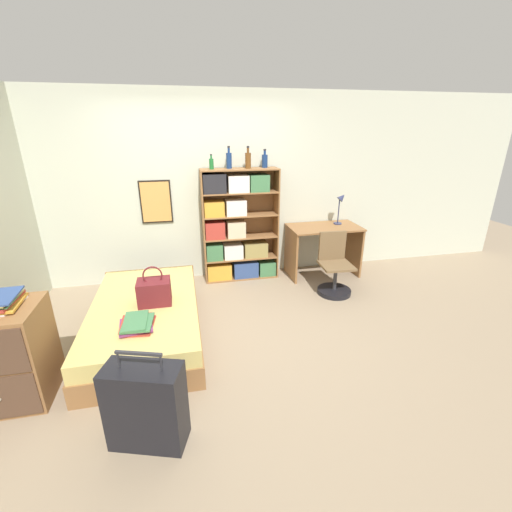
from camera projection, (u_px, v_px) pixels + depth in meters
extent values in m
plane|color=gray|center=(217.00, 327.00, 3.86)|extent=(14.00, 14.00, 0.00)
cube|color=beige|center=(201.00, 189.00, 4.78)|extent=(10.00, 0.06, 2.60)
cube|color=black|center=(156.00, 202.00, 4.67)|extent=(0.42, 0.02, 0.58)
cube|color=#DB994C|center=(156.00, 202.00, 4.66)|extent=(0.38, 0.01, 0.54)
cube|color=olive|center=(147.00, 326.00, 3.67)|extent=(1.10, 1.92, 0.22)
cube|color=tan|center=(145.00, 310.00, 3.60)|extent=(1.07, 1.89, 0.17)
cube|color=olive|center=(152.00, 283.00, 4.50)|extent=(1.10, 0.04, 0.39)
cube|color=maroon|center=(154.00, 292.00, 3.53)|extent=(0.33, 0.25, 0.26)
torus|color=maroon|center=(152.00, 275.00, 3.47)|extent=(0.20, 0.02, 0.20)
cube|color=#B2382D|center=(140.00, 326.00, 3.15)|extent=(0.28, 0.36, 0.02)
cube|color=#7A336B|center=(136.00, 325.00, 3.12)|extent=(0.32, 0.33, 0.02)
cube|color=#B2382D|center=(136.00, 323.00, 3.14)|extent=(0.27, 0.32, 0.01)
cube|color=#427A4C|center=(138.00, 323.00, 3.11)|extent=(0.28, 0.34, 0.02)
cube|color=#427A4C|center=(135.00, 321.00, 3.12)|extent=(0.21, 0.35, 0.01)
cube|color=black|center=(146.00, 406.00, 2.36)|extent=(0.58, 0.40, 0.63)
cylinder|color=#2D2D33|center=(118.00, 360.00, 2.24)|extent=(0.01, 0.01, 0.12)
cylinder|color=#2D2D33|center=(161.00, 363.00, 2.21)|extent=(0.01, 0.01, 0.12)
cube|color=#2D2D33|center=(138.00, 354.00, 2.20)|extent=(0.31, 0.12, 0.02)
cube|color=olive|center=(10.00, 355.00, 2.74)|extent=(0.56, 0.53, 0.83)
cube|color=#513828|center=(0.00, 399.00, 2.56)|extent=(0.52, 0.01, 0.37)
sphere|color=#B2A893|center=(0.00, 400.00, 2.55)|extent=(0.02, 0.02, 0.02)
cube|color=silver|center=(0.00, 306.00, 2.62)|extent=(0.29, 0.35, 0.01)
cube|color=gold|center=(0.00, 305.00, 2.61)|extent=(0.30, 0.33, 0.02)
cube|color=#427A4C|center=(0.00, 300.00, 2.60)|extent=(0.22, 0.31, 0.01)
cube|color=olive|center=(203.00, 228.00, 4.77)|extent=(0.02, 0.31, 1.59)
cube|color=olive|center=(276.00, 224.00, 4.98)|extent=(0.02, 0.31, 1.59)
cube|color=olive|center=(239.00, 223.00, 5.02)|extent=(1.07, 0.01, 1.59)
cube|color=olive|center=(241.00, 276.00, 5.16)|extent=(1.03, 0.31, 0.02)
cube|color=olive|center=(241.00, 257.00, 5.05)|extent=(1.03, 0.31, 0.02)
cube|color=olive|center=(241.00, 236.00, 4.94)|extent=(1.03, 0.31, 0.02)
cube|color=olive|center=(240.00, 215.00, 4.82)|extent=(1.03, 0.31, 0.02)
cube|color=olive|center=(240.00, 192.00, 4.71)|extent=(1.03, 0.31, 0.02)
cube|color=olive|center=(239.00, 169.00, 4.60)|extent=(1.03, 0.31, 0.02)
cube|color=gold|center=(219.00, 271.00, 5.04)|extent=(0.35, 0.23, 0.22)
cube|color=#334C84|center=(245.00, 269.00, 5.11)|extent=(0.36, 0.23, 0.23)
cube|color=#427A4C|center=(266.00, 268.00, 5.18)|extent=(0.24, 0.23, 0.20)
cube|color=#427A4C|center=(214.00, 251.00, 4.91)|extent=(0.23, 0.23, 0.23)
cube|color=silver|center=(233.00, 251.00, 4.97)|extent=(0.27, 0.23, 0.20)
cube|color=#99894C|center=(255.00, 249.00, 5.04)|extent=(0.34, 0.23, 0.21)
cube|color=#B2382D|center=(215.00, 230.00, 4.80)|extent=(0.27, 0.23, 0.24)
cube|color=beige|center=(236.00, 229.00, 4.86)|extent=(0.25, 0.23, 0.23)
cube|color=gold|center=(214.00, 209.00, 4.70)|extent=(0.27, 0.23, 0.20)
cube|color=silver|center=(236.00, 207.00, 4.76)|extent=(0.28, 0.23, 0.21)
cube|color=#232328|center=(214.00, 183.00, 4.58)|extent=(0.31, 0.23, 0.26)
cube|color=silver|center=(238.00, 184.00, 4.65)|extent=(0.28, 0.23, 0.23)
cube|color=#427A4C|center=(259.00, 183.00, 4.70)|extent=(0.27, 0.23, 0.23)
cylinder|color=#1E6B2D|center=(211.00, 164.00, 4.49)|extent=(0.06, 0.06, 0.14)
cylinder|color=#1E6B2D|center=(211.00, 157.00, 4.46)|extent=(0.02, 0.02, 0.04)
cylinder|color=#232328|center=(211.00, 155.00, 4.45)|extent=(0.03, 0.03, 0.02)
cylinder|color=navy|center=(229.00, 161.00, 4.56)|extent=(0.07, 0.07, 0.20)
cylinder|color=navy|center=(229.00, 150.00, 4.52)|extent=(0.03, 0.03, 0.06)
cylinder|color=#232328|center=(229.00, 147.00, 4.50)|extent=(0.03, 0.03, 0.02)
cylinder|color=brown|center=(248.00, 161.00, 4.56)|extent=(0.08, 0.08, 0.20)
cylinder|color=brown|center=(248.00, 150.00, 4.52)|extent=(0.03, 0.03, 0.06)
cylinder|color=#232328|center=(248.00, 147.00, 4.50)|extent=(0.04, 0.04, 0.02)
cylinder|color=navy|center=(265.00, 161.00, 4.68)|extent=(0.08, 0.08, 0.17)
cylinder|color=navy|center=(265.00, 153.00, 4.64)|extent=(0.03, 0.03, 0.05)
cylinder|color=#232328|center=(265.00, 150.00, 4.63)|extent=(0.04, 0.04, 0.02)
cube|color=olive|center=(324.00, 227.00, 5.01)|extent=(1.04, 0.60, 0.02)
cube|color=olive|center=(291.00, 254.00, 5.05)|extent=(0.03, 0.56, 0.73)
cube|color=olive|center=(353.00, 249.00, 5.25)|extent=(0.03, 0.56, 0.73)
cylinder|color=navy|center=(338.00, 223.00, 5.13)|extent=(0.12, 0.12, 0.02)
cylinder|color=navy|center=(339.00, 211.00, 5.07)|extent=(0.02, 0.02, 0.36)
cone|color=navy|center=(342.00, 197.00, 5.00)|extent=(0.14, 0.10, 0.14)
cylinder|color=black|center=(334.00, 291.00, 4.64)|extent=(0.45, 0.45, 0.06)
cylinder|color=#333338|center=(335.00, 280.00, 4.58)|extent=(0.05, 0.05, 0.39)
cube|color=brown|center=(336.00, 265.00, 4.50)|extent=(0.43, 0.43, 0.03)
cube|color=brown|center=(332.00, 246.00, 4.60)|extent=(0.37, 0.06, 0.39)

